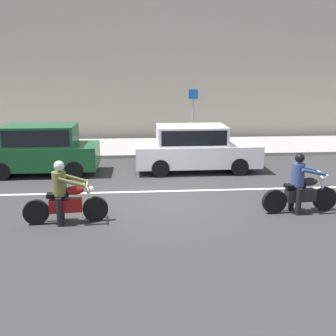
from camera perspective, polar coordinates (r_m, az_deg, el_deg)
name	(u,v)px	position (r m, az deg, el deg)	size (l,w,h in m)	color
ground_plane	(166,200)	(11.45, -0.24, -4.75)	(80.00, 80.00, 0.00)	#2C2C2C
sidewalk_slab	(154,147)	(19.17, -2.02, 3.11)	(40.00, 4.40, 0.14)	gray
building_facade	(151,54)	(22.25, -2.52, 16.32)	(40.00, 1.40, 9.20)	#A89E8E
lane_marking_stripe	(141,192)	(12.27, -4.00, -3.47)	(18.00, 0.14, 0.01)	silver
motorcycle_with_rider_olive	(65,198)	(9.95, -14.85, -4.22)	(2.06, 0.70, 1.59)	black
motorcycle_with_rider_denim_blue	(300,188)	(10.93, 18.76, -2.82)	(2.10, 0.70, 1.61)	black
parked_sedan_white	(195,148)	(14.67, 3.94, 2.96)	(4.60, 1.82, 1.72)	silver
parked_hatchback_forest_green	(42,149)	(14.88, -17.93, 2.67)	(4.00, 1.76, 1.80)	#164C28
street_sign_post	(193,112)	(18.65, 3.66, 8.13)	(0.44, 0.08, 2.75)	gray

